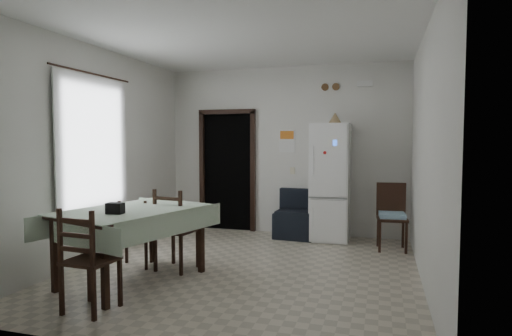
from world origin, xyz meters
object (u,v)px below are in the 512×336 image
Objects in this scene: fridge at (330,182)px; dining_table at (133,245)px; navy_seat at (296,214)px; dining_chair_far_left at (136,233)px; dining_chair_near_head at (91,259)px; dining_chair_far_right at (177,229)px; corner_chair at (392,217)px.

dining_table is at bearing -124.91° from fridge.
navy_seat is 2.76m from dining_chair_far_left.
fridge is 4.07m from dining_chair_near_head.
dining_chair_far_left is (-0.30, 0.54, 0.01)m from dining_table.
dining_chair_far_right is at bearing 81.57° from dining_table.
dining_table is at bearing -112.05° from navy_seat.
navy_seat is 2.44m from dining_chair_far_right.
dining_chair_far_right reaches higher than dining_chair_far_left.
dining_chair_far_right is at bearing -93.41° from dining_chair_near_head.
fridge is at bearing -154.90° from dining_chair_far_left.
dining_chair_far_right is at bearing -112.31° from navy_seat.
navy_seat is at bearing 160.48° from corner_chair.
dining_table is 0.87m from dining_chair_near_head.
corner_chair is 3.16m from dining_chair_far_right.
dining_chair_far_left reaches higher than dining_table.
navy_seat is at bearing -105.86° from dining_chair_near_head.
fridge is 3.39m from dining_table.
dining_chair_near_head reaches higher than dining_table.
navy_seat is 0.91× the size of dining_chair_far_left.
dining_chair_far_right is 1.02× the size of dining_chair_near_head.
dining_chair_far_right is at bearing -127.08° from fridge.
dining_chair_far_right is (0.27, 0.56, 0.09)m from dining_table.
dining_table is 1.61× the size of dining_chair_near_head.
dining_chair_far_right is 1.43m from dining_chair_near_head.
corner_chair is 1.13× the size of dining_chair_far_left.
fridge reaches higher than dining_chair_near_head.
dining_chair_far_right reaches higher than dining_table.
dining_table is 0.63m from dining_chair_far_right.
corner_chair reaches higher than dining_chair_far_left.
corner_chair is at bearing -10.76° from navy_seat.
dining_chair_near_head is at bearing -66.70° from dining_table.
dining_chair_near_head is at bearing -116.78° from fridge.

